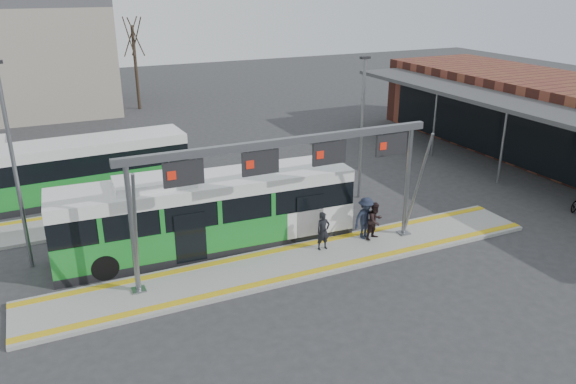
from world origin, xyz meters
The scene contains 15 objects.
ground centered at (0.00, 0.00, 0.00)m, with size 120.00×120.00×0.00m, color #2D2D30.
platform_main centered at (0.00, 0.00, 0.07)m, with size 22.00×3.00×0.15m, color gray.
platform_second centered at (-4.00, 8.00, 0.07)m, with size 20.00×3.00×0.15m, color gray.
tactile_main centered at (0.00, 0.00, 0.16)m, with size 22.00×2.65×0.02m.
tactile_second centered at (-4.00, 9.15, 0.16)m, with size 20.00×0.35×0.02m.
gantry centered at (-0.35, 0.25, 4.30)m, with size 13.00×1.68×5.20m.
hero_bus centered at (-2.96, 3.01, 1.61)m, with size 12.89×3.30×3.52m.
bg_bus_green centered at (-7.94, 11.71, 1.55)m, with size 12.66×3.30×3.14m.
passenger_a centered at (1.40, 0.47, 0.99)m, with size 0.62×0.40×1.69m, color black.
passenger_b centered at (3.99, 0.42, 1.01)m, with size 0.84×0.65×1.73m, color black.
passenger_c centered at (3.64, 0.65, 1.12)m, with size 1.25×0.72×1.94m, color #1C2233.
tree_left centered at (-3.01, 31.02, 6.34)m, with size 1.40×1.40×8.36m.
tree_mid centered at (-0.15, 32.89, 6.32)m, with size 1.40×1.40×8.34m.
lamp_west centered at (-10.07, 4.35, 4.41)m, with size 0.50×0.25×8.33m.
lamp_east centered at (6.27, 5.43, 3.98)m, with size 0.50×0.25×7.49m.
Camera 1 is at (-9.14, -18.67, 11.05)m, focal length 35.00 mm.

